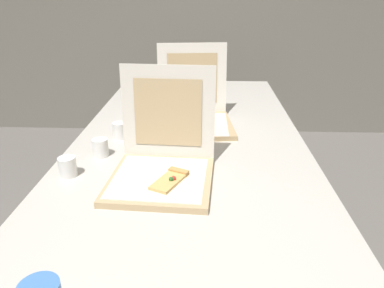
{
  "coord_description": "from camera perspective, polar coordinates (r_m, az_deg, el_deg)",
  "views": [
    {
      "loc": [
        0.07,
        -0.83,
        1.37
      ],
      "look_at": [
        0.02,
        0.44,
        0.81
      ],
      "focal_mm": 33.88,
      "sensor_mm": 36.0,
      "label": 1
    }
  ],
  "objects": [
    {
      "name": "cup_white_mid",
      "position": [
        1.62,
        -11.31,
        2.12
      ],
      "size": [
        0.06,
        0.06,
        0.07
      ],
      "primitive_type": "cylinder",
      "color": "white",
      "rests_on": "table"
    },
    {
      "name": "pizza_box_front",
      "position": [
        1.25,
        -4.64,
        -3.2
      ],
      "size": [
        0.37,
        0.39,
        0.37
      ],
      "rotation": [
        0.0,
        0.0,
        -0.06
      ],
      "color": "tan",
      "rests_on": "table"
    },
    {
      "name": "cup_white_far",
      "position": [
        1.89,
        -7.93,
        5.42
      ],
      "size": [
        0.06,
        0.06,
        0.07
      ],
      "primitive_type": "cylinder",
      "color": "white",
      "rests_on": "table"
    },
    {
      "name": "cup_white_near_center",
      "position": [
        1.46,
        -14.22,
        -0.56
      ],
      "size": [
        0.06,
        0.06,
        0.07
      ],
      "primitive_type": "cylinder",
      "color": "white",
      "rests_on": "table"
    },
    {
      "name": "pizza_box_middle",
      "position": [
        1.74,
        0.39,
        4.72
      ],
      "size": [
        0.38,
        0.42,
        0.36
      ],
      "rotation": [
        0.0,
        0.0,
        0.11
      ],
      "color": "tan",
      "rests_on": "table"
    },
    {
      "name": "cup_white_near_left",
      "position": [
        1.34,
        -18.99,
        -3.4
      ],
      "size": [
        0.06,
        0.06,
        0.07
      ],
      "primitive_type": "cylinder",
      "color": "white",
      "rests_on": "table"
    },
    {
      "name": "table",
      "position": [
        1.58,
        -0.48,
        -1.07
      ],
      "size": [
        1.0,
        2.19,
        0.75
      ],
      "color": "beige",
      "rests_on": "ground"
    }
  ]
}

